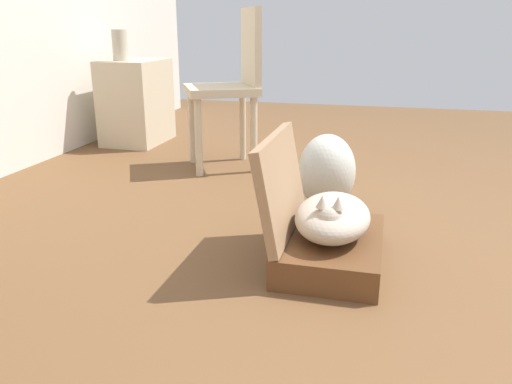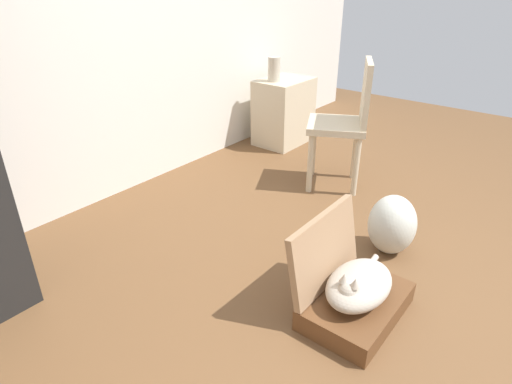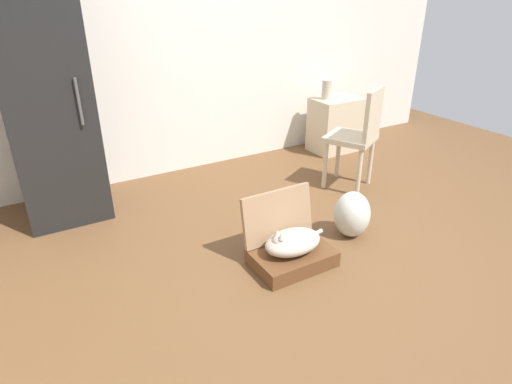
{
  "view_description": "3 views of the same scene",
  "coord_description": "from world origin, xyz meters",
  "px_view_note": "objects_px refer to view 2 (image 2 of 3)",
  "views": [
    {
      "loc": [
        -2.1,
        -0.03,
        0.88
      ],
      "look_at": [
        -0.29,
        0.44,
        0.27
      ],
      "focal_mm": 36.1,
      "sensor_mm": 36.0,
      "label": 1
    },
    {
      "loc": [
        -1.87,
        -0.49,
        1.53
      ],
      "look_at": [
        -0.34,
        0.72,
        0.53
      ],
      "focal_mm": 30.24,
      "sensor_mm": 36.0,
      "label": 2
    },
    {
      "loc": [
        -1.78,
        -1.92,
        1.8
      ],
      "look_at": [
        -0.34,
        0.53,
        0.43
      ],
      "focal_mm": 30.24,
      "sensor_mm": 36.0,
      "label": 3
    }
  ],
  "objects_px": {
    "suitcase_base": "(356,306)",
    "chair": "(346,120)",
    "cat": "(359,285)",
    "side_table": "(284,112)",
    "plastic_bag_white": "(392,225)",
    "vase_tall": "(274,69)"
  },
  "relations": [
    {
      "from": "cat",
      "to": "plastic_bag_white",
      "type": "distance_m",
      "value": 0.64
    },
    {
      "from": "cat",
      "to": "plastic_bag_white",
      "type": "height_order",
      "value": "plastic_bag_white"
    },
    {
      "from": "side_table",
      "to": "vase_tall",
      "type": "height_order",
      "value": "vase_tall"
    },
    {
      "from": "suitcase_base",
      "to": "chair",
      "type": "relative_size",
      "value": 0.58
    },
    {
      "from": "suitcase_base",
      "to": "chair",
      "type": "height_order",
      "value": "chair"
    },
    {
      "from": "suitcase_base",
      "to": "vase_tall",
      "type": "distance_m",
      "value": 2.48
    },
    {
      "from": "vase_tall",
      "to": "cat",
      "type": "bearing_deg",
      "value": -133.57
    },
    {
      "from": "cat",
      "to": "side_table",
      "type": "relative_size",
      "value": 0.8
    },
    {
      "from": "plastic_bag_white",
      "to": "suitcase_base",
      "type": "bearing_deg",
      "value": -171.02
    },
    {
      "from": "plastic_bag_white",
      "to": "side_table",
      "type": "distance_m",
      "value": 1.98
    },
    {
      "from": "side_table",
      "to": "vase_tall",
      "type": "relative_size",
      "value": 2.87
    },
    {
      "from": "chair",
      "to": "suitcase_base",
      "type": "bearing_deg",
      "value": 3.62
    },
    {
      "from": "side_table",
      "to": "chair",
      "type": "relative_size",
      "value": 0.64
    },
    {
      "from": "side_table",
      "to": "vase_tall",
      "type": "distance_m",
      "value": 0.44
    },
    {
      "from": "cat",
      "to": "suitcase_base",
      "type": "bearing_deg",
      "value": -4.69
    },
    {
      "from": "cat",
      "to": "side_table",
      "type": "bearing_deg",
      "value": 43.73
    },
    {
      "from": "suitcase_base",
      "to": "vase_tall",
      "type": "height_order",
      "value": "vase_tall"
    },
    {
      "from": "suitcase_base",
      "to": "chair",
      "type": "bearing_deg",
      "value": 31.58
    },
    {
      "from": "side_table",
      "to": "chair",
      "type": "distance_m",
      "value": 1.08
    },
    {
      "from": "cat",
      "to": "chair",
      "type": "bearing_deg",
      "value": 31.45
    },
    {
      "from": "chair",
      "to": "cat",
      "type": "bearing_deg",
      "value": 3.5
    },
    {
      "from": "vase_tall",
      "to": "chair",
      "type": "xyz_separation_m",
      "value": [
        -0.38,
        -0.95,
        -0.2
      ]
    }
  ]
}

